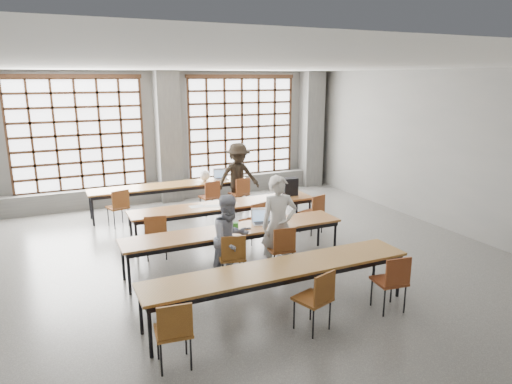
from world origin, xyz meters
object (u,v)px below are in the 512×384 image
chair_mid_right (314,210)px  phone (247,228)px  red_pouch (173,327)px  chair_front_right (282,245)px  desk_row_a (171,187)px  chair_back_right (241,191)px  plastic_bag (205,175)px  chair_mid_centre (255,218)px  mouse (284,221)px  laptop_back (221,176)px  green_box (231,225)px  student_female (230,239)px  desk_row_c (236,232)px  student_back (238,177)px  chair_near_left (174,328)px  backpack (290,187)px  laptop_front (262,220)px  chair_back_mid (211,194)px  chair_back_left (119,204)px  chair_mid_left (156,232)px  chair_near_mid (317,295)px  desk_row_d (280,271)px  student_male (279,225)px  chair_front_left (232,254)px  desk_row_b (225,207)px  chair_near_right (393,278)px

chair_mid_right → phone: 2.33m
red_pouch → phone: bearing=49.4°
chair_front_right → desk_row_a: bearing=99.6°
chair_back_right → plastic_bag: size_ratio=3.08×
chair_mid_centre → mouse: 1.02m
chair_front_right → laptop_back: laptop_back is taller
green_box → plastic_bag: bearing=78.3°
plastic_bag → student_female: bearing=-103.3°
chair_back_right → laptop_back: laptop_back is taller
desk_row_a → red_pouch: (-1.60, -6.20, -0.16)m
desk_row_c → student_back: student_back is taller
phone → chair_near_left: bearing=-129.8°
chair_back_right → backpack: (0.56, -1.56, 0.39)m
chair_near_left → laptop_front: 3.46m
laptop_front → desk_row_c: bearing=-169.2°
student_back → plastic_bag: bearing=140.5°
chair_back_mid → chair_back_left: bearing=179.9°
chair_mid_left → chair_back_mid: bearing=50.3°
chair_back_mid → chair_front_right: same height
chair_back_right → chair_mid_left: bearing=-139.9°
chair_near_mid → red_pouch: chair_near_mid is taller
laptop_back → red_pouch: (-2.95, -6.31, -0.29)m
chair_near_left → backpack: 5.58m
chair_mid_left → student_female: (0.91, -1.47, 0.21)m
desk_row_d → chair_back_right: chair_back_right is taller
chair_back_right → chair_near_mid: size_ratio=1.00×
chair_front_right → green_box: bearing=132.2°
student_back → red_pouch: student_back is taller
chair_mid_right → phone: size_ratio=6.77×
student_male → green_box: student_male is taller
chair_back_left → chair_front_right: size_ratio=1.00×
desk_row_a → chair_mid_centre: bearing=-70.9°
phone → chair_front_right: bearing=-52.0°
chair_front_left → student_back: (1.75, 3.97, 0.33)m
chair_front_right → chair_mid_left: bearing=138.3°
phone → desk_row_b: bearing=82.3°
chair_mid_centre → chair_front_left: 1.97m
chair_near_left → laptop_back: 7.04m
chair_mid_left → mouse: bearing=-24.7°
desk_row_a → chair_front_right: 4.53m
chair_back_left → laptop_back: bearing=15.1°
chair_back_right → chair_mid_right: size_ratio=1.00×
chair_near_mid → mouse: (0.78, 2.42, 0.21)m
chair_back_mid → chair_near_right: same height
desk_row_d → chair_back_right: bearing=73.3°
desk_row_c → chair_mid_right: bearing=23.6°
desk_row_c → phone: (0.18, -0.10, 0.07)m
phone → red_pouch: bearing=-130.6°
chair_mid_right → phone: bearing=-152.3°
chair_back_left → chair_back_mid: same height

